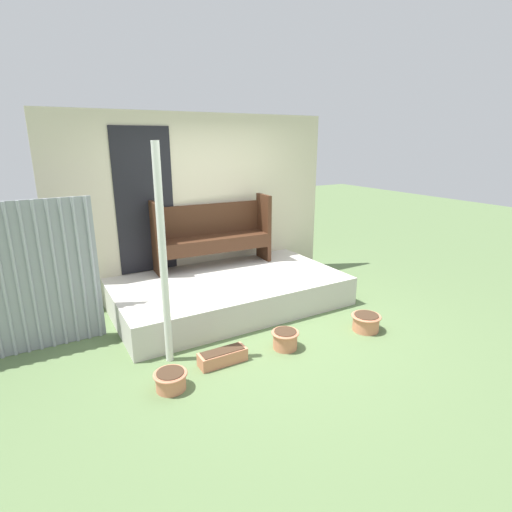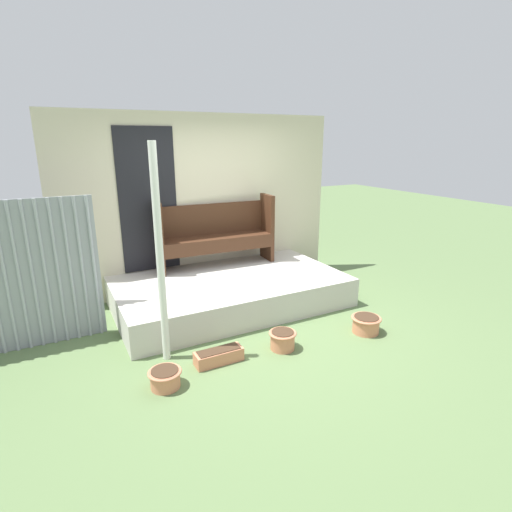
# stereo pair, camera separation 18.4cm
# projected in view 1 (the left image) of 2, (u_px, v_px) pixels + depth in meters

# --- Properties ---
(ground_plane) EXTENTS (24.00, 24.00, 0.00)m
(ground_plane) POSITION_uv_depth(u_px,v_px,m) (264.00, 329.00, 4.89)
(ground_plane) COLOR #5B7547
(porch_slab) EXTENTS (3.08, 1.75, 0.39)m
(porch_slab) POSITION_uv_depth(u_px,v_px,m) (229.00, 292.00, 5.54)
(porch_slab) COLOR beige
(porch_slab) RESTS_ON ground_plane
(house_wall) EXTENTS (4.28, 0.08, 2.60)m
(house_wall) POSITION_uv_depth(u_px,v_px,m) (199.00, 204.00, 5.96)
(house_wall) COLOR beige
(house_wall) RESTS_ON ground_plane
(support_post) EXTENTS (0.08, 0.08, 2.22)m
(support_post) POSITION_uv_depth(u_px,v_px,m) (163.00, 259.00, 3.89)
(support_post) COLOR white
(support_post) RESTS_ON ground_plane
(bench) EXTENTS (1.77, 0.49, 1.02)m
(bench) POSITION_uv_depth(u_px,v_px,m) (212.00, 231.00, 5.91)
(bench) COLOR #422616
(bench) RESTS_ON porch_slab
(flower_pot_left) EXTENTS (0.32, 0.32, 0.18)m
(flower_pot_left) POSITION_uv_depth(u_px,v_px,m) (171.00, 380.00, 3.68)
(flower_pot_left) COLOR tan
(flower_pot_left) RESTS_ON ground_plane
(flower_pot_middle) EXTENTS (0.31, 0.31, 0.21)m
(flower_pot_middle) POSITION_uv_depth(u_px,v_px,m) (285.00, 339.00, 4.40)
(flower_pot_middle) COLOR tan
(flower_pot_middle) RESTS_ON ground_plane
(flower_pot_right) EXTENTS (0.36, 0.36, 0.20)m
(flower_pot_right) POSITION_uv_depth(u_px,v_px,m) (366.00, 322.00, 4.82)
(flower_pot_right) COLOR tan
(flower_pot_right) RESTS_ON ground_plane
(planter_box_rect) EXTENTS (0.50, 0.18, 0.15)m
(planter_box_rect) POSITION_uv_depth(u_px,v_px,m) (223.00, 357.00, 4.12)
(planter_box_rect) COLOR tan
(planter_box_rect) RESTS_ON ground_plane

